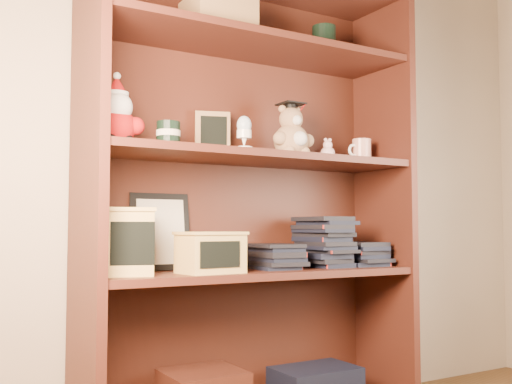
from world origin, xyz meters
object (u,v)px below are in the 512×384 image
bookcase (248,204)px  teacher_mug (361,151)px  treats_box (123,241)px  grad_teddy_bear (292,136)px

bookcase → teacher_mug: (0.48, -0.05, 0.22)m
treats_box → grad_teddy_bear: bearing=-0.5°
treats_box → teacher_mug: bearing=0.1°
teacher_mug → bookcase: bearing=174.0°
bookcase → teacher_mug: bookcase is taller
teacher_mug → treats_box: (-0.95, -0.00, -0.34)m
grad_teddy_bear → treats_box: size_ratio=0.88×
grad_teddy_bear → teacher_mug: 0.33m
bookcase → treats_box: size_ratio=6.86×
bookcase → treats_box: 0.49m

